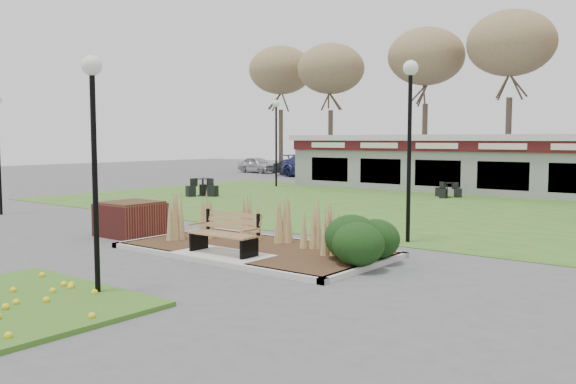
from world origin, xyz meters
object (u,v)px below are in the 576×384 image
Objects in this scene: park_bench at (226,233)px; car_black at (300,167)px; lamp_post_mid_right at (410,111)px; bistro_set_b at (447,192)px; lamp_post_near_left at (93,122)px; food_pavilion at (513,164)px; lamp_post_far_left at (276,124)px; car_silver at (258,165)px; car_blue at (314,166)px; bistro_set_a at (202,190)px; brick_planter at (131,218)px.

car_black is (-17.58, 26.10, 0.03)m from park_bench.
lamp_post_mid_right reaches higher than bistro_set_b.
car_black is at bearing 121.29° from lamp_post_near_left.
food_pavilion is 12.72m from lamp_post_far_left.
bistro_set_b is at bearing 97.02° from lamp_post_near_left.
car_black is (-5.39, 9.35, -2.92)m from lamp_post_far_left.
lamp_post_far_left reaches higher than car_silver.
car_blue reaches higher than car_silver.
food_pavilion reaches higher than bistro_set_b.
lamp_post_far_left is at bearing -125.05° from car_silver.
car_blue is (-3.92, 14.41, 0.51)m from bistro_set_a.
car_blue is (-15.76, 28.30, -2.16)m from lamp_post_near_left.
car_silver reaches higher than bistro_set_b.
lamp_post_far_left is at bearing 139.56° from lamp_post_mid_right.
park_bench is 4.47m from brick_planter.
brick_planter is at bearing -173.18° from car_black.
lamp_post_mid_right is (1.67, 8.20, 0.44)m from lamp_post_near_left.
bistro_set_b is 15.50m from car_blue.
car_blue is (-17.44, 20.10, -2.61)m from lamp_post_mid_right.
park_bench is at bearing -90.00° from food_pavilion.
brick_planter is at bearing -141.59° from car_blue.
car_silver is at bearing 153.33° from bistro_set_b.
lamp_post_near_left is 38.15m from car_silver.
bistro_set_b is (-1.94, -3.16, -1.23)m from food_pavilion.
bistro_set_b is (10.26, -0.20, -3.29)m from lamp_post_far_left.
lamp_post_mid_right reaches higher than bistro_set_a.
lamp_post_mid_right is 1.25× the size of car_silver.
food_pavilion is at bearing -97.73° from car_silver.
car_silver is (-10.96, 16.61, 0.35)m from bistro_set_a.
lamp_post_far_left is at bearing -170.72° from car_black.
park_bench is at bearing -116.69° from lamp_post_mid_right.
lamp_post_near_left is 24.15m from lamp_post_far_left.
lamp_post_far_left is (-12.76, 20.50, 0.57)m from lamp_post_near_left.
park_bench is 31.47m from car_black.
lamp_post_near_left is at bearing -101.54° from lamp_post_mid_right.
food_pavilion is (0.00, 19.71, 0.89)m from park_bench.
car_silver reaches higher than brick_planter.
bistro_set_b is (-2.50, 20.30, -2.72)m from lamp_post_near_left.
park_bench is 5.73m from lamp_post_mid_right.
bistro_set_a is at bearing -179.11° from car_black.
food_pavilion is 23.52m from lamp_post_near_left.
car_black is at bearing 117.47° from brick_planter.
bistro_set_a is at bearing 130.45° from lamp_post_near_left.
food_pavilion is at bearing 40.32° from bistro_set_a.
brick_planter is 0.31× the size of lamp_post_far_left.
lamp_post_near_left is 20.63m from bistro_set_b.
lamp_post_mid_right is 26.74m from car_blue.
lamp_post_near_left is 2.69× the size of bistro_set_a.
car_silver reaches higher than bistro_set_a.
park_bench is 34.79m from car_silver.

